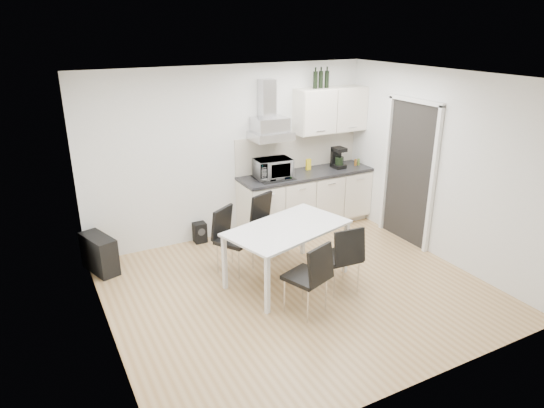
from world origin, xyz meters
The scene contains 15 objects.
ground centered at (0.00, 0.00, 0.00)m, with size 4.50×4.50×0.00m, color tan.
wall_back centered at (0.00, 2.00, 1.30)m, with size 4.50×0.10×2.60m, color white.
wall_front centered at (0.00, -2.00, 1.30)m, with size 4.50×0.10×2.60m, color white.
wall_left centered at (-2.25, 0.00, 1.30)m, with size 0.10×4.00×2.60m, color white.
wall_right centered at (2.25, 0.00, 1.30)m, with size 0.10×4.00×2.60m, color white.
ceiling centered at (0.00, 0.00, 2.60)m, with size 4.50×4.50×0.00m, color white.
doorway centered at (2.21, 0.55, 1.05)m, with size 0.08×1.04×2.10m, color white.
kitchenette centered at (1.18, 1.73, 0.83)m, with size 2.22×0.64×2.52m.
dining_table centered at (0.00, 0.26, 0.68)m, with size 1.71×1.26×0.75m.
chair_far_left centered at (-0.49, 0.80, 0.44)m, with size 0.44×0.50×0.88m, color black, non-canonical shape.
chair_far_right centered at (0.18, 1.03, 0.44)m, with size 0.44×0.50×0.88m, color black, non-canonical shape.
chair_near_left centered at (-0.18, -0.47, 0.44)m, with size 0.44×0.50×0.88m, color black, non-canonical shape.
chair_near_right centered at (0.46, -0.24, 0.44)m, with size 0.44×0.50×0.88m, color black, non-canonical shape.
guitar_amp centered at (-2.10, 1.65, 0.25)m, with size 0.43×0.66×0.51m.
floor_speaker centered at (-0.60, 1.90, 0.16)m, with size 0.19×0.17×0.31m, color black.
Camera 1 is at (-2.77, -4.59, 3.15)m, focal length 32.00 mm.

